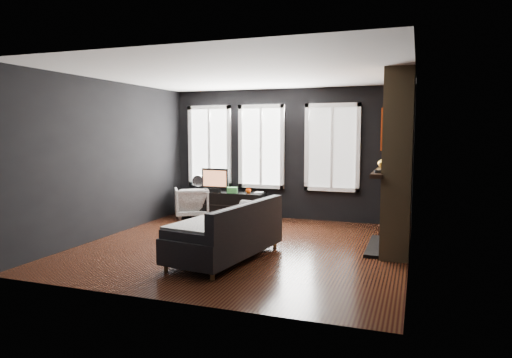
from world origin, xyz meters
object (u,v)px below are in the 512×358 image
(media_console, at_px, (227,205))
(mug, at_px, (248,190))
(armchair, at_px, (191,201))
(monitor, at_px, (215,178))
(mantel_vase, at_px, (384,162))
(book, at_px, (255,187))
(sofa, at_px, (225,230))

(media_console, relative_size, mug, 14.60)
(armchair, distance_m, monitor, 0.71)
(mantel_vase, bearing_deg, armchair, 167.32)
(book, xyz_separation_m, mantel_vase, (2.64, -1.13, 0.66))
(mantel_vase, bearing_deg, sofa, -138.37)
(sofa, xyz_separation_m, monitor, (-1.46, 2.85, 0.41))
(armchair, bearing_deg, sofa, 94.27)
(sofa, height_order, book, sofa)
(armchair, height_order, mantel_vase, mantel_vase)
(armchair, bearing_deg, mantel_vase, 135.73)
(mug, bearing_deg, armchair, -174.35)
(armchair, bearing_deg, monitor, 163.78)
(mug, distance_m, mantel_vase, 3.02)
(armchair, distance_m, mantel_vase, 4.21)
(sofa, xyz_separation_m, media_console, (-1.20, 2.86, -0.14))
(monitor, bearing_deg, book, 8.85)
(monitor, bearing_deg, mug, 1.54)
(armchair, relative_size, media_console, 0.44)
(book, distance_m, mantel_vase, 2.95)
(monitor, relative_size, mug, 5.66)
(sofa, distance_m, media_console, 3.11)
(monitor, height_order, book, monitor)
(monitor, distance_m, mug, 0.78)
(book, height_order, mantel_vase, mantel_vase)
(mug, bearing_deg, sofa, -76.01)
(mug, height_order, mantel_vase, mantel_vase)
(mug, distance_m, book, 0.16)
(book, bearing_deg, media_console, -172.22)
(monitor, bearing_deg, sofa, -60.30)
(sofa, height_order, monitor, monitor)
(sofa, height_order, armchair, sofa)
(armchair, bearing_deg, book, 158.09)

